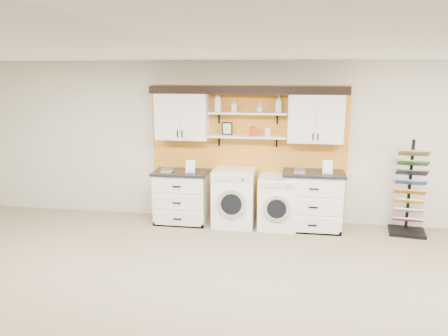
% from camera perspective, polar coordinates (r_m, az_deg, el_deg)
% --- Properties ---
extents(ceiling, '(10.00, 10.00, 0.00)m').
position_cam_1_polar(ceiling, '(3.61, -3.15, 15.47)').
color(ceiling, white).
rests_on(ceiling, wall_back).
extents(wall_back, '(10.00, 0.00, 10.00)m').
position_cam_1_polar(wall_back, '(7.66, 3.17, 3.36)').
color(wall_back, beige).
rests_on(wall_back, floor).
extents(accent_panel, '(3.40, 0.07, 2.40)m').
position_cam_1_polar(accent_panel, '(7.66, 3.13, 1.84)').
color(accent_panel, orange).
rests_on(accent_panel, wall_back).
extents(upper_cabinet_left, '(0.90, 0.35, 0.84)m').
position_cam_1_polar(upper_cabinet_left, '(7.60, -5.51, 6.89)').
color(upper_cabinet_left, white).
rests_on(upper_cabinet_left, wall_back).
extents(upper_cabinet_right, '(0.90, 0.35, 0.84)m').
position_cam_1_polar(upper_cabinet_right, '(7.37, 11.89, 6.51)').
color(upper_cabinet_right, white).
rests_on(upper_cabinet_right, wall_back).
extents(shelf_lower, '(1.32, 0.28, 0.03)m').
position_cam_1_polar(shelf_lower, '(7.45, 3.03, 4.11)').
color(shelf_lower, white).
rests_on(shelf_lower, wall_back).
extents(shelf_upper, '(1.32, 0.28, 0.03)m').
position_cam_1_polar(shelf_upper, '(7.40, 3.07, 7.17)').
color(shelf_upper, white).
rests_on(shelf_upper, wall_back).
extents(crown_molding, '(3.30, 0.41, 0.13)m').
position_cam_1_polar(crown_molding, '(7.39, 3.11, 10.25)').
color(crown_molding, black).
rests_on(crown_molding, wall_back).
extents(picture_frame, '(0.18, 0.02, 0.22)m').
position_cam_1_polar(picture_frame, '(7.52, 0.42, 5.17)').
color(picture_frame, black).
rests_on(picture_frame, shelf_lower).
extents(canister_red, '(0.11, 0.11, 0.16)m').
position_cam_1_polar(canister_red, '(7.43, 3.81, 4.81)').
color(canister_red, red).
rests_on(canister_red, shelf_lower).
extents(canister_cream, '(0.10, 0.10, 0.14)m').
position_cam_1_polar(canister_cream, '(7.41, 5.74, 4.68)').
color(canister_cream, silver).
rests_on(canister_cream, shelf_lower).
extents(base_cabinet_left, '(0.95, 0.66, 0.93)m').
position_cam_1_polar(base_cabinet_left, '(7.72, -5.57, -3.75)').
color(base_cabinet_left, white).
rests_on(base_cabinet_left, floor).
extents(base_cabinet_right, '(1.01, 0.66, 0.99)m').
position_cam_1_polar(base_cabinet_right, '(7.49, 11.47, -4.21)').
color(base_cabinet_right, white).
rests_on(base_cabinet_right, floor).
extents(washer, '(0.70, 0.71, 0.98)m').
position_cam_1_polar(washer, '(7.53, 1.32, -3.88)').
color(washer, white).
rests_on(washer, floor).
extents(dryer, '(0.64, 0.71, 0.89)m').
position_cam_1_polar(dryer, '(7.49, 6.99, -4.43)').
color(dryer, white).
rests_on(dryer, floor).
extents(sample_rack, '(0.62, 0.54, 1.54)m').
position_cam_1_polar(sample_rack, '(7.75, 23.01, -4.33)').
color(sample_rack, black).
rests_on(sample_rack, floor).
extents(soap_bottle_a, '(0.18, 0.18, 0.34)m').
position_cam_1_polar(soap_bottle_a, '(7.45, -0.81, 8.64)').
color(soap_bottle_a, silver).
rests_on(soap_bottle_a, shelf_upper).
extents(soap_bottle_b, '(0.09, 0.09, 0.19)m').
position_cam_1_polar(soap_bottle_b, '(7.42, 1.37, 8.07)').
color(soap_bottle_b, silver).
rests_on(soap_bottle_b, shelf_upper).
extents(soap_bottle_c, '(0.17, 0.17, 0.16)m').
position_cam_1_polar(soap_bottle_c, '(7.37, 4.65, 7.86)').
color(soap_bottle_c, silver).
rests_on(soap_bottle_c, shelf_upper).
extents(soap_bottle_d, '(0.16, 0.16, 0.30)m').
position_cam_1_polar(soap_bottle_d, '(7.35, 7.15, 8.35)').
color(soap_bottle_d, silver).
rests_on(soap_bottle_d, shelf_upper).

